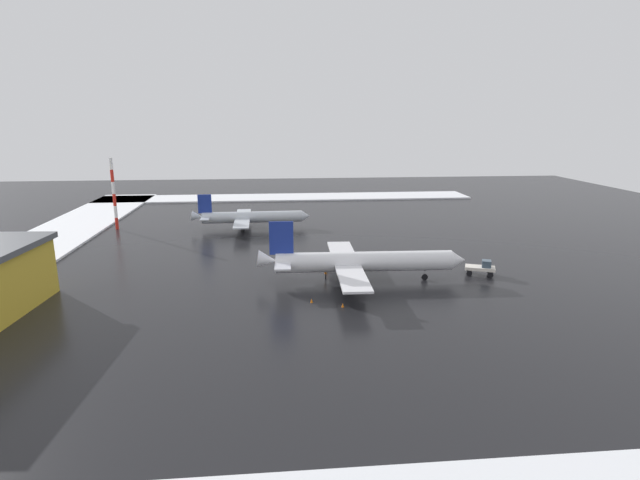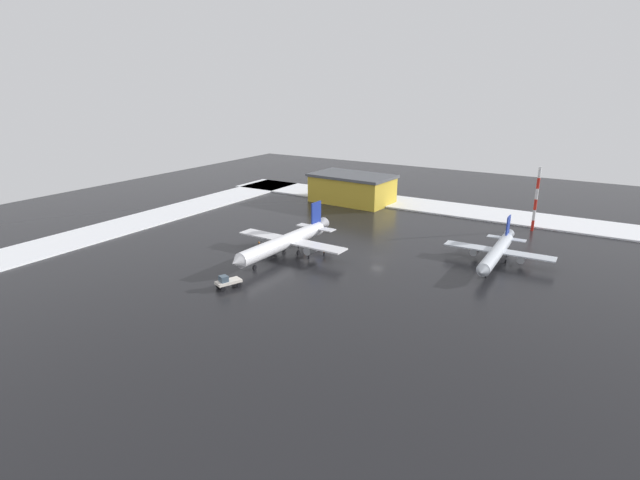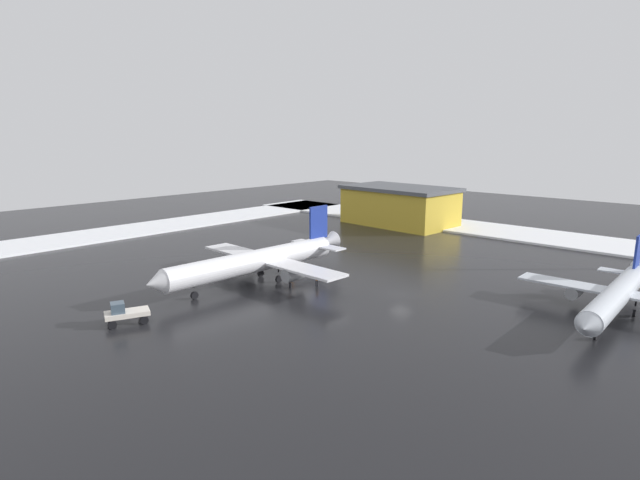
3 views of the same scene
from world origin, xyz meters
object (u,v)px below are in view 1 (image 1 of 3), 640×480
object	(u,v)px
ground_crew_beside_wing	(327,263)
traffic_cone_mid_line	(343,305)
traffic_cone_near_nose	(312,301)
airplane_far_rear	(250,217)
airplane_parked_starboard	(359,262)
antenna_mast	(114,194)
ground_crew_near_tug	(326,273)
ground_crew_mid_apron	(347,266)
pushback_tug	(482,267)

from	to	relation	value
ground_crew_beside_wing	traffic_cone_mid_line	world-z (taller)	ground_crew_beside_wing
traffic_cone_near_nose	airplane_far_rear	bearing A→B (deg)	-167.88
airplane_parked_starboard	antenna_mast	world-z (taller)	antenna_mast
ground_crew_beside_wing	traffic_cone_mid_line	size ratio (longest dim) A/B	3.11
airplane_parked_starboard	airplane_far_rear	distance (m)	44.12
ground_crew_near_tug	traffic_cone_mid_line	world-z (taller)	ground_crew_near_tug
traffic_cone_near_nose	ground_crew_mid_apron	bearing A→B (deg)	153.02
ground_crew_near_tug	traffic_cone_mid_line	size ratio (longest dim) A/B	3.11
ground_crew_near_tug	airplane_far_rear	bearing A→B (deg)	-50.98
pushback_tug	antenna_mast	xyz separation A→B (m)	(-40.78, -68.70, 6.83)
ground_crew_mid_apron	antenna_mast	bearing A→B (deg)	-39.86
antenna_mast	pushback_tug	bearing A→B (deg)	59.31
pushback_tug	ground_crew_beside_wing	xyz separation A→B (m)	(-5.87, -24.38, -0.31)
airplane_parked_starboard	antenna_mast	bearing A→B (deg)	140.94
airplane_far_rear	ground_crew_beside_wing	bearing A→B (deg)	-67.84
ground_crew_beside_wing	antenna_mast	size ratio (longest dim) A/B	0.11
airplane_far_rear	antenna_mast	size ratio (longest dim) A/B	1.66
pushback_tug	traffic_cone_mid_line	distance (m)	26.92
airplane_parked_starboard	pushback_tug	xyz separation A→B (m)	(-1.29, 20.16, -1.89)
ground_crew_near_tug	pushback_tug	bearing A→B (deg)	-160.80
airplane_far_rear	traffic_cone_near_nose	size ratio (longest dim) A/B	48.91
traffic_cone_mid_line	pushback_tug	bearing A→B (deg)	116.11
ground_crew_near_tug	ground_crew_beside_wing	size ratio (longest dim) A/B	1.00
ground_crew_near_tug	ground_crew_beside_wing	world-z (taller)	same
airplane_far_rear	ground_crew_mid_apron	world-z (taller)	airplane_far_rear
ground_crew_near_tug	ground_crew_beside_wing	bearing A→B (deg)	-78.45
traffic_cone_near_nose	airplane_parked_starboard	bearing A→B (deg)	136.55
airplane_far_rear	pushback_tug	bearing A→B (deg)	-46.34
antenna_mast	ground_crew_near_tug	bearing A→B (deg)	47.05
ground_crew_beside_wing	traffic_cone_near_nose	distance (m)	16.09
pushback_tug	antenna_mast	size ratio (longest dim) A/B	0.31
airplane_parked_starboard	ground_crew_mid_apron	xyz separation A→B (m)	(-5.19, -1.07, -2.20)
pushback_tug	ground_crew_mid_apron	bearing A→B (deg)	-168.95
airplane_parked_starboard	traffic_cone_mid_line	xyz separation A→B (m)	(10.54, -4.00, -2.90)
ground_crew_mid_apron	antenna_mast	xyz separation A→B (m)	(-36.88, -47.47, 7.14)
airplane_parked_starboard	pushback_tug	size ratio (longest dim) A/B	6.35
antenna_mast	traffic_cone_mid_line	world-z (taller)	antenna_mast
airplane_far_rear	traffic_cone_near_nose	world-z (taller)	airplane_far_rear
pushback_tug	ground_crew_near_tug	xyz separation A→B (m)	(-0.27, -25.20, -0.31)
ground_crew_mid_apron	traffic_cone_mid_line	world-z (taller)	ground_crew_mid_apron
airplane_parked_starboard	airplane_far_rear	xyz separation A→B (m)	(-40.07, -18.44, -0.53)
ground_crew_mid_apron	traffic_cone_mid_line	size ratio (longest dim) A/B	3.11
traffic_cone_near_nose	ground_crew_near_tug	bearing A→B (deg)	163.46
ground_crew_beside_wing	traffic_cone_near_nose	world-z (taller)	ground_crew_beside_wing
airplane_far_rear	pushback_tug	size ratio (longest dim) A/B	5.29
pushback_tug	ground_crew_near_tug	distance (m)	25.20
airplane_far_rear	ground_crew_near_tug	distance (m)	40.80
airplane_parked_starboard	airplane_far_rear	size ratio (longest dim) A/B	1.20
pushback_tug	ground_crew_near_tug	size ratio (longest dim) A/B	2.97
ground_crew_near_tug	ground_crew_beside_wing	xyz separation A→B (m)	(-5.59, 0.81, 0.00)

